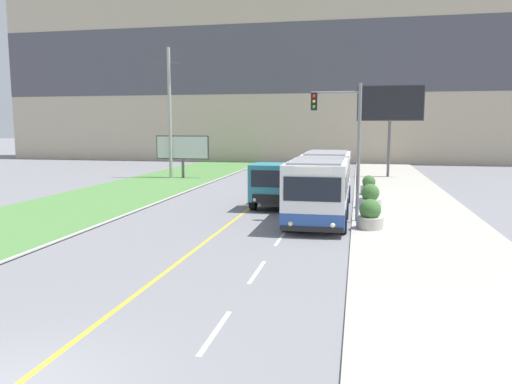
{
  "coord_description": "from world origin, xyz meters",
  "views": [
    {
      "loc": [
        5.69,
        -6.78,
        4.46
      ],
      "look_at": [
        1.1,
        15.69,
        1.4
      ],
      "focal_mm": 35.0,
      "sensor_mm": 36.0,
      "label": 1
    }
  ],
  "objects_px": {
    "utility_pole_far": "(170,113)",
    "dump_truck": "(277,185)",
    "car_distant": "(334,169)",
    "planter_round_second": "(370,198)",
    "city_bus": "(322,184)",
    "billboard_small": "(183,148)",
    "planter_round_near": "(370,216)",
    "billboard_large": "(390,106)",
    "traffic_light_mast": "(345,135)",
    "planter_round_third": "(369,186)"
  },
  "relations": [
    {
      "from": "utility_pole_far",
      "to": "dump_truck",
      "type": "bearing_deg",
      "value": -49.83
    },
    {
      "from": "car_distant",
      "to": "dump_truck",
      "type": "bearing_deg",
      "value": -97.38
    },
    {
      "from": "utility_pole_far",
      "to": "planter_round_second",
      "type": "bearing_deg",
      "value": -38.86
    },
    {
      "from": "city_bus",
      "to": "billboard_small",
      "type": "distance_m",
      "value": 19.84
    },
    {
      "from": "billboard_small",
      "to": "planter_round_near",
      "type": "distance_m",
      "value": 24.39
    },
    {
      "from": "car_distant",
      "to": "billboard_large",
      "type": "bearing_deg",
      "value": 4.61
    },
    {
      "from": "traffic_light_mast",
      "to": "planter_round_third",
      "type": "distance_m",
      "value": 9.99
    },
    {
      "from": "traffic_light_mast",
      "to": "planter_round_second",
      "type": "bearing_deg",
      "value": 71.33
    },
    {
      "from": "city_bus",
      "to": "planter_round_second",
      "type": "distance_m",
      "value": 3.02
    },
    {
      "from": "car_distant",
      "to": "traffic_light_mast",
      "type": "height_order",
      "value": "traffic_light_mast"
    },
    {
      "from": "dump_truck",
      "to": "billboard_large",
      "type": "distance_m",
      "value": 19.57
    },
    {
      "from": "city_bus",
      "to": "dump_truck",
      "type": "distance_m",
      "value": 2.83
    },
    {
      "from": "car_distant",
      "to": "utility_pole_far",
      "type": "bearing_deg",
      "value": -164.24
    },
    {
      "from": "traffic_light_mast",
      "to": "planter_round_third",
      "type": "height_order",
      "value": "traffic_light_mast"
    },
    {
      "from": "city_bus",
      "to": "utility_pole_far",
      "type": "height_order",
      "value": "utility_pole_far"
    },
    {
      "from": "planter_round_third",
      "to": "dump_truck",
      "type": "bearing_deg",
      "value": -130.82
    },
    {
      "from": "billboard_large",
      "to": "planter_round_third",
      "type": "xyz_separation_m",
      "value": [
        -1.86,
        -11.9,
        -5.45
      ]
    },
    {
      "from": "city_bus",
      "to": "billboard_large",
      "type": "bearing_deg",
      "value": 77.12
    },
    {
      "from": "billboard_large",
      "to": "planter_round_second",
      "type": "relative_size",
      "value": 6.02
    },
    {
      "from": "dump_truck",
      "to": "planter_round_second",
      "type": "relative_size",
      "value": 4.86
    },
    {
      "from": "billboard_large",
      "to": "planter_round_near",
      "type": "relative_size",
      "value": 6.12
    },
    {
      "from": "utility_pole_far",
      "to": "billboard_large",
      "type": "bearing_deg",
      "value": 13.02
    },
    {
      "from": "utility_pole_far",
      "to": "car_distant",
      "type": "bearing_deg",
      "value": 15.76
    },
    {
      "from": "car_distant",
      "to": "planter_round_second",
      "type": "height_order",
      "value": "car_distant"
    },
    {
      "from": "city_bus",
      "to": "planter_round_near",
      "type": "xyz_separation_m",
      "value": [
        2.31,
        -3.93,
        -0.87
      ]
    },
    {
      "from": "traffic_light_mast",
      "to": "planter_round_near",
      "type": "relative_size",
      "value": 4.96
    },
    {
      "from": "city_bus",
      "to": "planter_round_third",
      "type": "xyz_separation_m",
      "value": [
        2.47,
        7.04,
        -0.89
      ]
    },
    {
      "from": "planter_round_third",
      "to": "planter_round_second",
      "type": "bearing_deg",
      "value": -90.34
    },
    {
      "from": "city_bus",
      "to": "traffic_light_mast",
      "type": "height_order",
      "value": "traffic_light_mast"
    },
    {
      "from": "utility_pole_far",
      "to": "city_bus",
      "type": "bearing_deg",
      "value": -46.63
    },
    {
      "from": "dump_truck",
      "to": "billboard_small",
      "type": "xyz_separation_m",
      "value": [
        -10.4,
        13.77,
        1.29
      ]
    },
    {
      "from": "dump_truck",
      "to": "utility_pole_far",
      "type": "height_order",
      "value": "utility_pole_far"
    },
    {
      "from": "dump_truck",
      "to": "utility_pole_far",
      "type": "bearing_deg",
      "value": 130.17
    },
    {
      "from": "city_bus",
      "to": "planter_round_second",
      "type": "relative_size",
      "value": 9.34
    },
    {
      "from": "utility_pole_far",
      "to": "planter_round_near",
      "type": "height_order",
      "value": "utility_pole_far"
    },
    {
      "from": "dump_truck",
      "to": "traffic_light_mast",
      "type": "xyz_separation_m",
      "value": [
        3.68,
        -3.51,
        2.77
      ]
    },
    {
      "from": "planter_round_near",
      "to": "planter_round_third",
      "type": "bearing_deg",
      "value": 89.15
    },
    {
      "from": "city_bus",
      "to": "planter_round_third",
      "type": "bearing_deg",
      "value": 70.64
    },
    {
      "from": "traffic_light_mast",
      "to": "billboard_small",
      "type": "distance_m",
      "value": 22.34
    },
    {
      "from": "dump_truck",
      "to": "planter_round_near",
      "type": "distance_m",
      "value": 7.11
    },
    {
      "from": "car_distant",
      "to": "planter_round_second",
      "type": "distance_m",
      "value": 17.23
    },
    {
      "from": "planter_round_second",
      "to": "car_distant",
      "type": "bearing_deg",
      "value": 99.1
    },
    {
      "from": "traffic_light_mast",
      "to": "billboard_large",
      "type": "distance_m",
      "value": 21.54
    },
    {
      "from": "car_distant",
      "to": "utility_pole_far",
      "type": "distance_m",
      "value": 14.95
    },
    {
      "from": "planter_round_second",
      "to": "planter_round_third",
      "type": "distance_m",
      "value": 5.48
    },
    {
      "from": "dump_truck",
      "to": "planter_round_second",
      "type": "xyz_separation_m",
      "value": [
        4.97,
        0.31,
        -0.6
      ]
    },
    {
      "from": "utility_pole_far",
      "to": "planter_round_third",
      "type": "relative_size",
      "value": 8.87
    },
    {
      "from": "city_bus",
      "to": "car_distant",
      "type": "height_order",
      "value": "city_bus"
    },
    {
      "from": "car_distant",
      "to": "city_bus",
      "type": "bearing_deg",
      "value": -89.11
    },
    {
      "from": "billboard_small",
      "to": "planter_round_near",
      "type": "relative_size",
      "value": 3.63
    }
  ]
}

